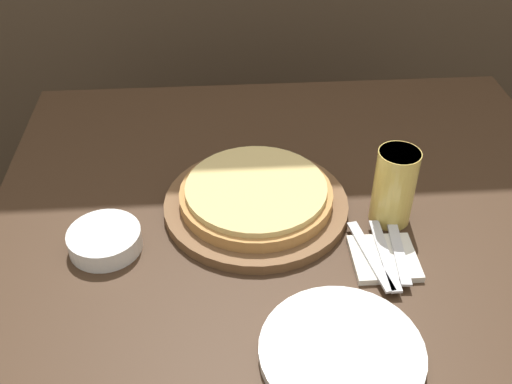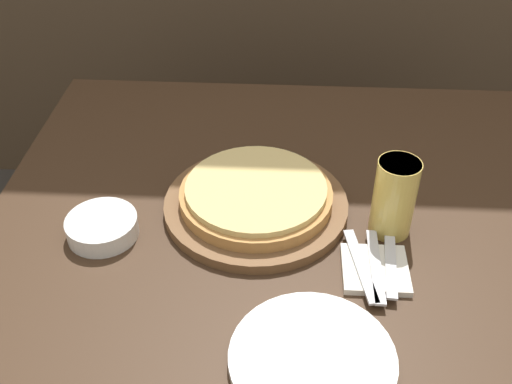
# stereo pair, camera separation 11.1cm
# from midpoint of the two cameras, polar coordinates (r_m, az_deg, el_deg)

# --- Properties ---
(dining_table) EXTENTS (1.15, 0.99, 0.71)m
(dining_table) POSITION_cam_midpoint_polar(r_m,az_deg,el_deg) (1.39, 5.54, -13.17)
(dining_table) COLOR #3D2819
(dining_table) RESTS_ON ground_plane
(pizza_on_board) EXTENTS (0.35, 0.35, 0.06)m
(pizza_on_board) POSITION_cam_midpoint_polar(r_m,az_deg,el_deg) (1.12, 2.84, -0.73)
(pizza_on_board) COLOR brown
(pizza_on_board) RESTS_ON dining_table
(beer_glass) EXTENTS (0.07, 0.07, 0.15)m
(beer_glass) POSITION_cam_midpoint_polar(r_m,az_deg,el_deg) (1.08, 15.97, -0.36)
(beer_glass) COLOR #E5C65B
(beer_glass) RESTS_ON dining_table
(dinner_plate) EXTENTS (0.24, 0.24, 0.02)m
(dinner_plate) POSITION_cam_midpoint_polar(r_m,az_deg,el_deg) (0.90, 9.05, -15.65)
(dinner_plate) COLOR white
(dinner_plate) RESTS_ON dining_table
(side_bowl) EXTENTS (0.13, 0.13, 0.04)m
(side_bowl) POSITION_cam_midpoint_polar(r_m,az_deg,el_deg) (1.09, -11.64, -3.40)
(side_bowl) COLOR white
(side_bowl) RESTS_ON dining_table
(napkin_stack) EXTENTS (0.11, 0.11, 0.01)m
(napkin_stack) POSITION_cam_midpoint_polar(r_m,az_deg,el_deg) (1.04, 14.32, -7.29)
(napkin_stack) COLOR silver
(napkin_stack) RESTS_ON dining_table
(fork) EXTENTS (0.05, 0.17, 0.00)m
(fork) POSITION_cam_midpoint_polar(r_m,az_deg,el_deg) (1.03, 13.02, -6.94)
(fork) COLOR silver
(fork) RESTS_ON napkin_stack
(dinner_knife) EXTENTS (0.02, 0.17, 0.00)m
(dinner_knife) POSITION_cam_midpoint_polar(r_m,az_deg,el_deg) (1.03, 14.39, -6.96)
(dinner_knife) COLOR silver
(dinner_knife) RESTS_ON napkin_stack
(spoon) EXTENTS (0.03, 0.15, 0.00)m
(spoon) POSITION_cam_midpoint_polar(r_m,az_deg,el_deg) (1.04, 15.75, -6.97)
(spoon) COLOR silver
(spoon) RESTS_ON napkin_stack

